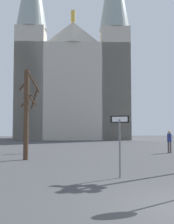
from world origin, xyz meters
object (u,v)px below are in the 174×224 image
Objects in this scene: one_way_arrow_sign at (120,137)px; bare_tree at (27,112)px; cathedral at (73,76)px; pedestrian_walking at (169,139)px; pedestrian_standing at (27,140)px.

bare_tree is at bearing 122.24° from one_way_arrow_sign.
cathedral is 20.31× the size of pedestrian_walking.
one_way_arrow_sign is at bearing -67.23° from pedestrian_standing.
pedestrian_walking is at bearing -5.15° from pedestrian_standing.
cathedral is 37.24m from one_way_arrow_sign.
cathedral reaches higher than pedestrian_standing.
one_way_arrow_sign is 11.37m from pedestrian_walking.
pedestrian_walking is (5.25, -26.53, -9.76)m from cathedral.
pedestrian_walking is 1.06× the size of pedestrian_standing.
bare_tree is 3.37× the size of pedestrian_standing.
pedestrian_walking is 10.61m from pedestrian_standing.
cathedral is 14.64× the size of one_way_arrow_sign.
bare_tree is 10.84m from pedestrian_walking.
bare_tree reaches higher than pedestrian_standing.
one_way_arrow_sign reaches higher than pedestrian_standing.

